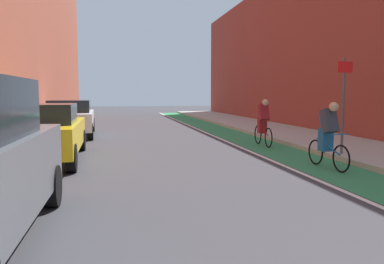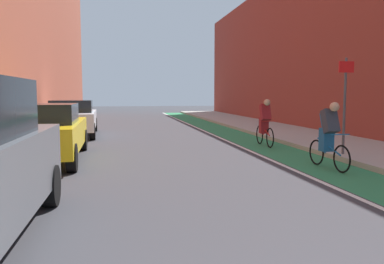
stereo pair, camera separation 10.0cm
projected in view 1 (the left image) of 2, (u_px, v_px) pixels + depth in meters
ground_plane at (152, 138)px, 15.88m from camera, size 85.02×85.02×0.00m
bike_lane_paint at (224, 132)px, 18.52m from camera, size 1.60×38.65×0.00m
lane_divider_stripe at (205, 132)px, 18.35m from camera, size 0.12×38.65×0.00m
sidewalk_right at (273, 130)px, 18.99m from camera, size 3.33×38.65×0.14m
building_facade_right at (309, 48)px, 21.08m from camera, size 2.40×34.65×8.48m
parked_sedan_yellow_cab at (43, 132)px, 10.38m from camera, size 2.02×4.71×1.53m
parked_sedan_white at (70, 118)px, 16.65m from camera, size 2.09×4.84×1.53m
cyclist_mid at (328, 133)px, 9.37m from camera, size 0.48×1.69×1.60m
cyclist_trailing at (263, 121)px, 13.51m from camera, size 0.48×1.72×1.62m
street_sign_post at (344, 97)px, 10.71m from camera, size 0.44×0.07×2.63m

